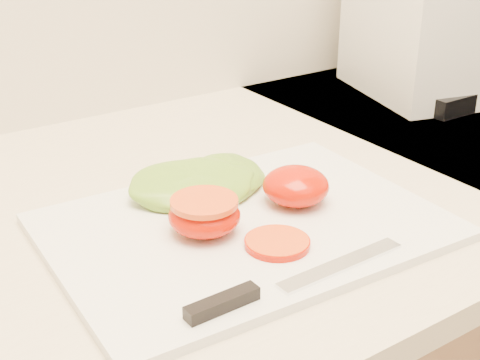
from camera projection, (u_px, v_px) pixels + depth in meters
cutting_board at (245, 226)px, 0.70m from camera, size 0.41×0.31×0.01m
tomato_half_dome at (296, 186)px, 0.73m from camera, size 0.07×0.07×0.04m
tomato_half_cut at (204, 214)px, 0.67m from camera, size 0.07×0.07×0.04m
tomato_slice_0 at (277, 243)px, 0.65m from camera, size 0.06×0.06×0.01m
lettuce_leaf_0 at (194, 185)px, 0.75m from camera, size 0.17×0.14×0.03m
lettuce_leaf_1 at (229, 175)px, 0.78m from camera, size 0.14×0.14×0.02m
knife at (272, 287)px, 0.58m from camera, size 0.23×0.02×0.01m
appliance at (432, 2)px, 1.09m from camera, size 0.26×0.29×0.30m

